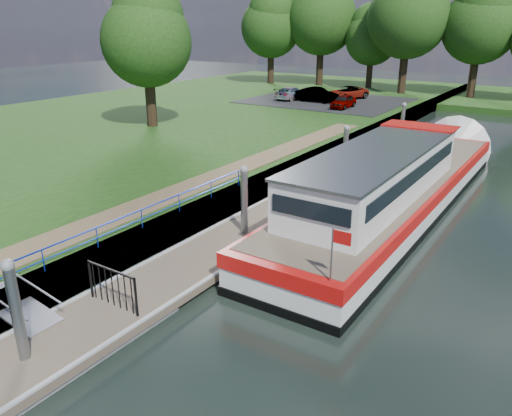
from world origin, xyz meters
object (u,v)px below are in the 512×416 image
Objects in this scene: car_b at (317,95)px; car_c at (292,93)px; pontoon at (302,203)px; car_d at (347,93)px; car_a at (343,101)px; barge at (399,185)px.

car_b is 2.82m from car_c.
pontoon is 7.44× the size of car_c.
car_c is at bearing 87.94° from car_b.
car_c is at bearing -123.01° from car_d.
car_a is at bearing 165.21° from car_c.
car_b is 3.60m from car_d.
car_b is at bearing -93.88° from car_d.
pontoon is 6.94× the size of car_d.
car_d reaches higher than pontoon.
barge is 27.91m from car_d.
barge reaches higher than car_a.
car_d is (-9.67, 26.75, 1.25)m from pontoon.
pontoon is 26.09m from car_b.
car_a is 0.76× the size of car_d.
car_a is 6.59m from car_c.
barge is 4.89× the size of car_d.
car_b reaches higher than pontoon.
car_c reaches higher than pontoon.
car_d is at bearing 109.59° from car_a.
pontoon is 27.56m from car_c.
car_d is (-13.27, 24.56, 0.35)m from barge.
car_c is at bearing 129.39° from barge.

